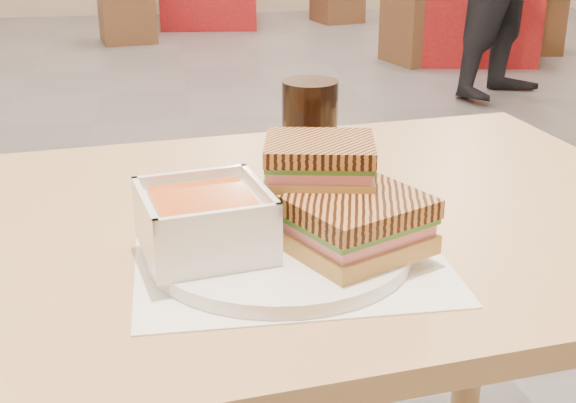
{
  "coord_description": "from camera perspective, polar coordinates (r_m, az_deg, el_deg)",
  "views": [
    {
      "loc": [
        -0.11,
        -2.75,
        1.12
      ],
      "look_at": [
        0.01,
        -2.0,
        0.82
      ],
      "focal_mm": 48.65,
      "sensor_mm": 36.0,
      "label": 1
    }
  ],
  "objects": [
    {
      "name": "panini_lower",
      "position": [
        0.82,
        5.21,
        -1.7
      ],
      "size": [
        0.17,
        0.16,
        0.06
      ],
      "color": "#B78D40",
      "rests_on": "plate"
    },
    {
      "name": "bg_chair_1l",
      "position": [
        5.58,
        9.64,
        12.37
      ],
      "size": [
        0.52,
        0.52,
        0.46
      ],
      "color": "brown",
      "rests_on": "ground"
    },
    {
      "name": "tray_liner",
      "position": [
        0.85,
        0.21,
        -4.36
      ],
      "size": [
        0.33,
        0.26,
        0.0
      ],
      "color": "white",
      "rests_on": "main_table"
    },
    {
      "name": "cola_glass",
      "position": [
        1.0,
        1.59,
        4.57
      ],
      "size": [
        0.07,
        0.07,
        0.15
      ],
      "color": "black",
      "rests_on": "main_table"
    },
    {
      "name": "main_table",
      "position": [
        1.0,
        -5.14,
        -7.61
      ],
      "size": [
        1.28,
        0.85,
        0.75
      ],
      "color": "tan",
      "rests_on": "ground"
    },
    {
      "name": "plate",
      "position": [
        0.86,
        -0.63,
        -3.37
      ],
      "size": [
        0.29,
        0.29,
        0.02
      ],
      "color": "white",
      "rests_on": "tray_liner"
    },
    {
      "name": "panini_upper",
      "position": [
        0.86,
        2.31,
        2.8
      ],
      "size": [
        0.14,
        0.12,
        0.05
      ],
      "color": "#B78D40",
      "rests_on": "panini_lower"
    },
    {
      "name": "soup_bowl",
      "position": [
        0.82,
        -6.09,
        -1.63
      ],
      "size": [
        0.15,
        0.15,
        0.07
      ],
      "color": "white",
      "rests_on": "plate"
    },
    {
      "name": "bg_chair_1r",
      "position": [
        6.12,
        17.51,
        12.25
      ],
      "size": [
        0.41,
        0.41,
        0.41
      ],
      "color": "brown",
      "rests_on": "ground"
    },
    {
      "name": "bg_chair_2l",
      "position": [
        6.39,
        -11.7,
        13.38
      ],
      "size": [
        0.47,
        0.47,
        0.45
      ],
      "color": "brown",
      "rests_on": "ground"
    },
    {
      "name": "bg_table_1",
      "position": [
        5.79,
        13.18,
        13.76
      ],
      "size": [
        0.96,
        0.96,
        0.72
      ],
      "color": "maroon",
      "rests_on": "ground"
    }
  ]
}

